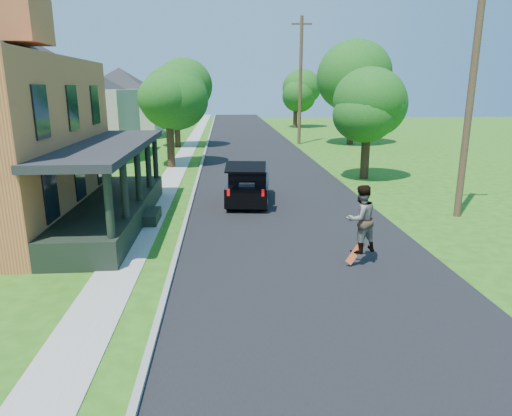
{
  "coord_description": "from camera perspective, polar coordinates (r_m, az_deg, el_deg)",
  "views": [
    {
      "loc": [
        -2.51,
        -11.4,
        5.1
      ],
      "look_at": [
        -1.49,
        3.0,
        1.29
      ],
      "focal_mm": 32.0,
      "sensor_mm": 36.0,
      "label": 1
    }
  ],
  "objects": [
    {
      "name": "ground",
      "position": [
        12.74,
        7.76,
        -8.96
      ],
      "size": [
        140.0,
        140.0,
        0.0
      ],
      "primitive_type": "plane",
      "color": "#285B12",
      "rests_on": "ground"
    },
    {
      "name": "utility_pole_near",
      "position": [
        19.83,
        25.4,
        13.86
      ],
      "size": [
        1.69,
        0.28,
        10.21
      ],
      "rotation": [
        0.0,
        0.0,
        0.03
      ],
      "color": "#442C1F",
      "rests_on": "ground"
    },
    {
      "name": "tree_right_mid",
      "position": [
        43.57,
        12.02,
        16.05
      ],
      "size": [
        6.78,
        6.8,
        9.65
      ],
      "rotation": [
        0.0,
        0.0,
        -0.13
      ],
      "color": "black",
      "rests_on": "ground"
    },
    {
      "name": "utility_pole_far",
      "position": [
        43.26,
        5.57,
        15.63
      ],
      "size": [
        1.84,
        0.32,
        11.27
      ],
      "rotation": [
        0.0,
        0.0,
        -0.09
      ],
      "color": "#442C1F",
      "rests_on": "ground"
    },
    {
      "name": "sidewalk",
      "position": [
        31.97,
        -9.57,
        5.39
      ],
      "size": [
        1.3,
        120.0,
        0.03
      ],
      "primitive_type": "cube",
      "color": "gray",
      "rests_on": "ground"
    },
    {
      "name": "street",
      "position": [
        31.91,
        0.53,
        5.58
      ],
      "size": [
        8.0,
        120.0,
        0.02
      ],
      "primitive_type": "cube",
      "color": "black",
      "rests_on": "ground"
    },
    {
      "name": "black_suv",
      "position": [
        20.87,
        -0.91,
        2.97
      ],
      "size": [
        2.27,
        4.82,
        2.17
      ],
      "rotation": [
        0.0,
        0.0,
        -0.12
      ],
      "color": "black",
      "rests_on": "ground"
    },
    {
      "name": "tree_left_far",
      "position": [
        41.26,
        -10.08,
        14.87
      ],
      "size": [
        5.24,
        5.16,
        8.1
      ],
      "rotation": [
        0.0,
        0.0,
        -0.03
      ],
      "color": "black",
      "rests_on": "ground"
    },
    {
      "name": "skateboarder",
      "position": [
        13.6,
        12.95,
        -1.32
      ],
      "size": [
        1.19,
        1.08,
        2.01
      ],
      "rotation": [
        0.0,
        0.0,
        3.53
      ],
      "color": "black",
      "rests_on": "ground"
    },
    {
      "name": "neighbor_house_mid",
      "position": [
        37.08,
        -21.8,
        12.35
      ],
      "size": [
        12.78,
        12.78,
        8.3
      ],
      "color": "#B6B2A1",
      "rests_on": "ground"
    },
    {
      "name": "curb",
      "position": [
        31.85,
        -6.78,
        5.46
      ],
      "size": [
        0.15,
        120.0,
        0.12
      ],
      "primitive_type": "cube",
      "color": "gray",
      "rests_on": "ground"
    },
    {
      "name": "tree_right_far",
      "position": [
        61.4,
        4.97,
        14.49
      ],
      "size": [
        5.24,
        5.17,
        7.48
      ],
      "rotation": [
        0.0,
        0.0,
        -0.08
      ],
      "color": "black",
      "rests_on": "ground"
    },
    {
      "name": "tree_left_mid",
      "position": [
        30.53,
        -10.99,
        13.61
      ],
      "size": [
        5.72,
        5.4,
        6.94
      ],
      "rotation": [
        0.0,
        0.0,
        0.4
      ],
      "color": "black",
      "rests_on": "ground"
    },
    {
      "name": "front_walk",
      "position": [
        19.44,
        -24.96,
        -1.85
      ],
      "size": [
        6.5,
        1.2,
        0.03
      ],
      "primitive_type": "cube",
      "color": "gray",
      "rests_on": "ground"
    },
    {
      "name": "neighbor_house_far",
      "position": [
        52.58,
        -16.55,
        13.19
      ],
      "size": [
        12.78,
        12.78,
        8.3
      ],
      "color": "#B6B2A1",
      "rests_on": "ground"
    },
    {
      "name": "skateboard",
      "position": [
        13.73,
        12.32,
        -5.56
      ],
      "size": [
        0.6,
        0.18,
        0.72
      ],
      "rotation": [
        0.0,
        0.0,
        -0.21
      ],
      "color": "#CB4111",
      "rests_on": "ground"
    },
    {
      "name": "tree_right_near",
      "position": [
        26.94,
        13.75,
        12.3
      ],
      "size": [
        4.65,
        4.42,
        6.42
      ],
      "rotation": [
        0.0,
        0.0,
        0.07
      ],
      "color": "black",
      "rests_on": "ground"
    }
  ]
}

